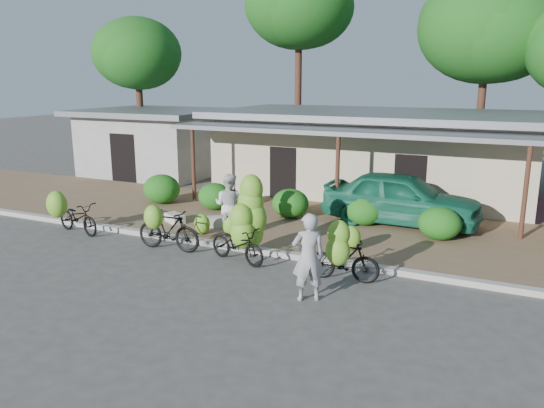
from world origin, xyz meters
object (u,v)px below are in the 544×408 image
at_px(bike_right, 342,256).
at_px(sack_far, 175,218).
at_px(sack_near, 212,222).
at_px(tree_back_left, 135,52).
at_px(bike_far_left, 74,215).
at_px(tree_far_center, 296,3).
at_px(bike_center, 245,226).
at_px(bystander, 229,205).
at_px(teal_van, 401,198).
at_px(vendor, 308,257).
at_px(tree_center_right, 484,26).
at_px(bike_left, 167,229).

height_order(bike_right, sack_far, bike_right).
xyz_separation_m(sack_near, sack_far, (-1.32, -0.11, -0.01)).
relative_size(tree_back_left, bike_far_left, 3.98).
bearing_deg(sack_far, tree_far_center, 95.27).
height_order(bike_center, bystander, bike_center).
height_order(bike_far_left, bike_right, bike_right).
bearing_deg(sack_far, bike_right, -20.66).
bearing_deg(sack_near, teal_van, 28.01).
bearing_deg(tree_far_center, vendor, -66.39).
distance_m(sack_near, sack_far, 1.33).
xyz_separation_m(bike_center, vendor, (2.46, -1.77, 0.06)).
xyz_separation_m(tree_back_left, tree_center_right, (17.00, 3.50, 0.93)).
bearing_deg(tree_back_left, vendor, -41.53).
height_order(tree_far_center, bike_far_left, tree_far_center).
bearing_deg(sack_far, bystander, -12.54).
height_order(tree_center_right, bike_far_left, tree_center_right).
distance_m(bike_far_left, bike_left, 3.54).
height_order(tree_back_left, vendor, tree_back_left).
relative_size(tree_center_right, bike_left, 4.75).
height_order(tree_far_center, sack_near, tree_far_center).
bearing_deg(teal_van, tree_back_left, 67.91).
bearing_deg(bike_right, teal_van, -8.12).
distance_m(bike_center, bike_right, 2.88).
distance_m(tree_back_left, bystander, 16.25).
distance_m(bike_center, sack_far, 4.05).
bearing_deg(bike_left, sack_near, -3.09).
bearing_deg(bike_left, bike_far_left, 85.56).
height_order(tree_center_right, sack_far, tree_center_right).
bearing_deg(tree_back_left, bike_far_left, -59.68).
distance_m(sack_near, vendor, 6.02).
height_order(bike_far_left, sack_far, bike_far_left).
bearing_deg(bike_left, tree_center_right, -24.97).
height_order(tree_far_center, bike_left, tree_far_center).
xyz_separation_m(bike_left, bike_right, (5.08, -0.24, 0.03)).
height_order(bike_center, sack_near, bike_center).
relative_size(tree_back_left, sack_near, 9.18).
bearing_deg(tree_center_right, teal_van, -96.63).
height_order(tree_far_center, bystander, tree_far_center).
bearing_deg(bike_center, tree_back_left, 63.02).
bearing_deg(tree_far_center, tree_back_left, -159.44).
relative_size(tree_back_left, tree_center_right, 0.84).
xyz_separation_m(sack_near, bystander, (0.99, -0.63, 0.78)).
xyz_separation_m(tree_center_right, bike_right, (-1.45, -15.74, -6.27)).
bearing_deg(bike_left, vendor, -109.20).
xyz_separation_m(tree_center_right, bike_far_left, (-10.07, -15.36, -6.35)).
relative_size(tree_far_center, tree_center_right, 1.12).
relative_size(sack_far, vendor, 0.39).
height_order(tree_far_center, bike_right, tree_far_center).
relative_size(bike_far_left, vendor, 1.01).
distance_m(tree_far_center, vendor, 19.41).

